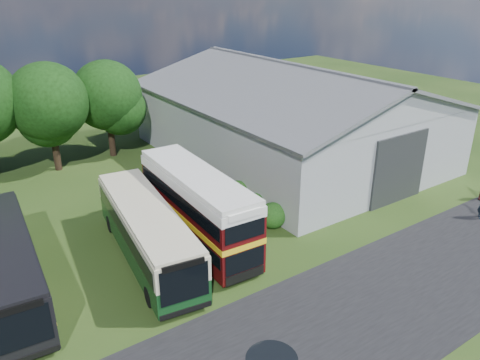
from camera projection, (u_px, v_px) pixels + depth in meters
ground at (258, 308)px, 22.43m from camera, size 120.00×120.00×0.00m
asphalt_road at (348, 318)px, 21.71m from camera, size 60.00×8.00×0.02m
puddle at (272, 359)px, 19.37m from camera, size 2.20×2.20×0.01m
storage_shed at (288, 109)px, 40.74m from camera, size 18.80×24.80×8.15m
tree_right_a at (48, 102)px, 36.69m from camera, size 6.26×6.26×8.83m
tree_right_b at (107, 95)px, 40.00m from camera, size 5.98×5.98×8.45m
shrub_front at (272, 226)px, 29.90m from camera, size 1.70×1.70×1.70m
shrub_mid at (254, 214)px, 31.41m from camera, size 1.60×1.60×1.60m
shrub_back at (237, 204)px, 32.93m from camera, size 1.80×1.80×1.80m
bus_green_single at (147, 232)px, 25.76m from camera, size 4.16×11.90×3.21m
bus_maroon_double at (197, 208)px, 27.28m from camera, size 3.10×10.53×4.48m
bus_dark_single at (6, 265)px, 22.83m from camera, size 3.44×11.58×3.15m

